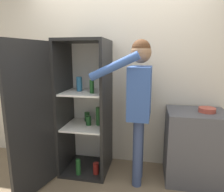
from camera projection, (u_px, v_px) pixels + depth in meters
name	position (u px, v px, depth m)	size (l,w,h in m)	color
wall_back	(119.00, 77.00, 2.85)	(7.00, 0.06, 2.55)	beige
refrigerator	(77.00, 110.00, 2.60)	(0.82, 1.21, 1.77)	black
person	(139.00, 95.00, 2.34)	(0.67, 0.59, 1.75)	#384770
counter	(194.00, 146.00, 2.51)	(0.70, 0.57, 0.91)	#4C4C51
bowl	(207.00, 110.00, 2.38)	(0.19, 0.19, 0.05)	#B24738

